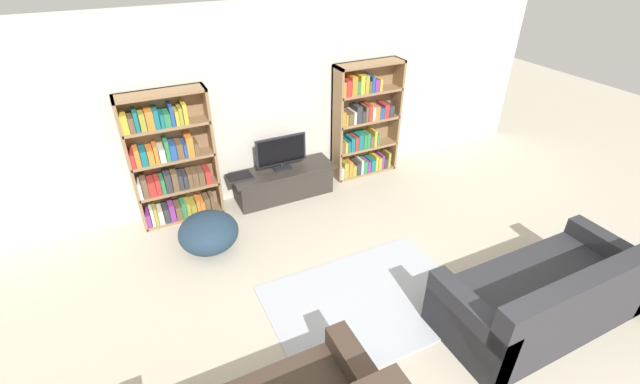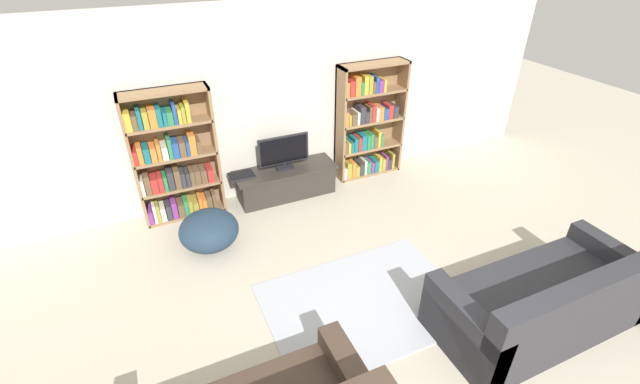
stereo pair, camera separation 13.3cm
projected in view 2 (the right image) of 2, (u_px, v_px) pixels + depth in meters
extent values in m
cube|color=silver|center=(276.00, 102.00, 5.78)|extent=(8.80, 0.06, 2.60)
cube|color=#93704C|center=(133.00, 165.00, 5.18)|extent=(0.04, 0.30, 1.73)
cube|color=#93704C|center=(215.00, 150.00, 5.53)|extent=(0.04, 0.30, 1.73)
cube|color=#93704C|center=(174.00, 153.00, 5.46)|extent=(1.03, 0.04, 1.73)
cube|color=#93704C|center=(163.00, 91.00, 4.91)|extent=(1.03, 0.30, 0.04)
cube|color=#93704C|center=(187.00, 212.00, 5.81)|extent=(1.00, 0.30, 0.04)
cube|color=#7F338C|center=(150.00, 214.00, 5.58)|extent=(0.06, 0.24, 0.18)
cube|color=silver|center=(154.00, 211.00, 5.58)|extent=(0.04, 0.24, 0.25)
cube|color=#9E9333|center=(158.00, 210.00, 5.60)|extent=(0.04, 0.24, 0.25)
cube|color=silver|center=(163.00, 211.00, 5.63)|extent=(0.06, 0.24, 0.19)
cube|color=#333338|center=(168.00, 209.00, 5.65)|extent=(0.06, 0.24, 0.21)
cube|color=#7F338C|center=(174.00, 207.00, 5.67)|extent=(0.07, 0.24, 0.24)
cube|color=brown|center=(180.00, 207.00, 5.71)|extent=(0.07, 0.24, 0.19)
cube|color=#2D7F47|center=(185.00, 205.00, 5.72)|extent=(0.06, 0.24, 0.23)
cube|color=#9E9333|center=(190.00, 205.00, 5.75)|extent=(0.05, 0.24, 0.21)
cube|color=#9E9333|center=(195.00, 205.00, 5.78)|extent=(0.07, 0.24, 0.17)
cube|color=orange|center=(200.00, 202.00, 5.79)|extent=(0.04, 0.24, 0.22)
cube|color=orange|center=(204.00, 202.00, 5.82)|extent=(0.06, 0.24, 0.18)
cube|color=brown|center=(208.00, 200.00, 5.84)|extent=(0.07, 0.24, 0.22)
cube|color=brown|center=(213.00, 198.00, 5.85)|extent=(0.05, 0.24, 0.25)
cube|color=#93704C|center=(181.00, 185.00, 5.58)|extent=(1.00, 0.30, 0.04)
cube|color=silver|center=(142.00, 185.00, 5.34)|extent=(0.04, 0.24, 0.22)
cube|color=brown|center=(147.00, 183.00, 5.35)|extent=(0.07, 0.24, 0.26)
cube|color=#B72D28|center=(154.00, 183.00, 5.39)|extent=(0.08, 0.24, 0.20)
cube|color=#B72D28|center=(160.00, 181.00, 5.42)|extent=(0.06, 0.24, 0.21)
cube|color=#2D7F47|center=(165.00, 181.00, 5.44)|extent=(0.05, 0.24, 0.20)
cube|color=#333338|center=(170.00, 178.00, 5.45)|extent=(0.08, 0.24, 0.26)
cube|color=brown|center=(177.00, 177.00, 5.48)|extent=(0.07, 0.24, 0.25)
cube|color=#333338|center=(182.00, 177.00, 5.51)|extent=(0.05, 0.24, 0.21)
cube|color=#333338|center=(187.00, 177.00, 5.54)|extent=(0.05, 0.24, 0.19)
cube|color=brown|center=(191.00, 176.00, 5.55)|extent=(0.05, 0.24, 0.20)
cube|color=brown|center=(197.00, 175.00, 5.58)|extent=(0.07, 0.24, 0.20)
cube|color=brown|center=(203.00, 174.00, 5.61)|extent=(0.07, 0.24, 0.19)
cube|color=#B72D28|center=(209.00, 173.00, 5.64)|extent=(0.08, 0.24, 0.18)
cube|color=#93704C|center=(175.00, 156.00, 5.35)|extent=(1.00, 0.30, 0.04)
cube|color=#B72D28|center=(135.00, 156.00, 5.12)|extent=(0.05, 0.24, 0.17)
cube|color=orange|center=(140.00, 153.00, 5.13)|extent=(0.06, 0.24, 0.22)
cube|color=#196B75|center=(146.00, 153.00, 5.16)|extent=(0.07, 0.24, 0.19)
cube|color=orange|center=(153.00, 152.00, 5.19)|extent=(0.07, 0.24, 0.18)
cube|color=orange|center=(158.00, 150.00, 5.21)|extent=(0.04, 0.24, 0.22)
cube|color=silver|center=(164.00, 151.00, 5.24)|extent=(0.07, 0.24, 0.17)
cube|color=#2D7F47|center=(169.00, 146.00, 5.24)|extent=(0.05, 0.24, 0.26)
cube|color=#234C99|center=(175.00, 148.00, 5.28)|extent=(0.07, 0.24, 0.20)
cube|color=brown|center=(181.00, 147.00, 5.31)|extent=(0.08, 0.24, 0.20)
cube|color=#234C99|center=(187.00, 146.00, 5.33)|extent=(0.04, 0.24, 0.18)
cube|color=orange|center=(191.00, 142.00, 5.34)|extent=(0.08, 0.24, 0.26)
cube|color=brown|center=(198.00, 145.00, 5.39)|extent=(0.06, 0.24, 0.17)
cube|color=#93704C|center=(169.00, 124.00, 5.12)|extent=(1.00, 0.30, 0.04)
cube|color=gold|center=(127.00, 120.00, 4.89)|extent=(0.08, 0.24, 0.22)
cube|color=brown|center=(134.00, 121.00, 4.92)|extent=(0.06, 0.24, 0.18)
cube|color=#196B75|center=(139.00, 117.00, 4.93)|extent=(0.05, 0.24, 0.24)
cube|color=#9E9333|center=(145.00, 118.00, 4.96)|extent=(0.06, 0.24, 0.21)
cube|color=orange|center=(152.00, 116.00, 4.98)|extent=(0.08, 0.24, 0.22)
cube|color=#196B75|center=(158.00, 115.00, 5.01)|extent=(0.06, 0.24, 0.22)
cube|color=#196B75|center=(164.00, 117.00, 5.04)|extent=(0.04, 0.24, 0.17)
cube|color=#2D7F47|center=(169.00, 116.00, 5.06)|extent=(0.07, 0.24, 0.16)
cube|color=#234C99|center=(174.00, 112.00, 5.06)|extent=(0.04, 0.24, 0.24)
cube|color=gold|center=(178.00, 114.00, 5.10)|extent=(0.04, 0.24, 0.17)
cube|color=#9E9333|center=(182.00, 112.00, 5.11)|extent=(0.04, 0.24, 0.20)
cube|color=gold|center=(186.00, 110.00, 5.11)|extent=(0.05, 0.24, 0.25)
cube|color=#93704C|center=(340.00, 127.00, 6.16)|extent=(0.04, 0.30, 1.73)
cube|color=#93704C|center=(399.00, 116.00, 6.51)|extent=(0.04, 0.30, 1.73)
cube|color=#93704C|center=(366.00, 118.00, 6.44)|extent=(1.03, 0.04, 1.73)
cube|color=#93704C|center=(374.00, 64.00, 5.89)|extent=(1.03, 0.30, 0.04)
cube|color=#93704C|center=(367.00, 171.00, 6.79)|extent=(1.00, 0.30, 0.04)
cube|color=silver|center=(342.00, 171.00, 6.56)|extent=(0.05, 0.24, 0.18)
cube|color=#9E9333|center=(346.00, 168.00, 6.56)|extent=(0.07, 0.24, 0.25)
cube|color=orange|center=(351.00, 167.00, 6.59)|extent=(0.06, 0.24, 0.25)
cube|color=#9E9333|center=(354.00, 169.00, 6.64)|extent=(0.07, 0.24, 0.17)
cube|color=#333338|center=(359.00, 167.00, 6.65)|extent=(0.07, 0.24, 0.20)
cube|color=silver|center=(362.00, 165.00, 6.67)|extent=(0.04, 0.24, 0.24)
cube|color=#2D7F47|center=(366.00, 166.00, 6.70)|extent=(0.07, 0.24, 0.20)
cube|color=#7F338C|center=(369.00, 165.00, 6.73)|extent=(0.05, 0.24, 0.18)
cube|color=#196B75|center=(373.00, 164.00, 6.75)|extent=(0.08, 0.24, 0.19)
cube|color=gold|center=(377.00, 162.00, 6.76)|extent=(0.04, 0.24, 0.24)
cube|color=#9E9333|center=(380.00, 162.00, 6.79)|extent=(0.06, 0.24, 0.20)
cube|color=#7F338C|center=(383.00, 161.00, 6.80)|extent=(0.04, 0.24, 0.23)
cube|color=#333338|center=(386.00, 162.00, 6.84)|extent=(0.07, 0.24, 0.16)
cube|color=#9E9333|center=(390.00, 159.00, 6.84)|extent=(0.04, 0.24, 0.25)
cube|color=#93704C|center=(369.00, 147.00, 6.56)|extent=(1.00, 0.30, 0.04)
cube|color=brown|center=(343.00, 146.00, 6.33)|extent=(0.05, 0.24, 0.19)
cube|color=gold|center=(346.00, 146.00, 6.36)|extent=(0.04, 0.24, 0.16)
cube|color=#196B75|center=(349.00, 145.00, 6.37)|extent=(0.04, 0.24, 0.16)
cube|color=#196B75|center=(353.00, 143.00, 6.38)|extent=(0.06, 0.24, 0.21)
cube|color=#B72D28|center=(357.00, 142.00, 6.40)|extent=(0.05, 0.24, 0.21)
cube|color=#196B75|center=(361.00, 141.00, 6.42)|extent=(0.08, 0.24, 0.23)
cube|color=#2D7F47|center=(365.00, 140.00, 6.45)|extent=(0.05, 0.24, 0.23)
cube|color=#2D7F47|center=(369.00, 139.00, 6.47)|extent=(0.05, 0.24, 0.23)
cube|color=brown|center=(372.00, 140.00, 6.51)|extent=(0.07, 0.24, 0.18)
cube|color=gold|center=(376.00, 137.00, 6.51)|extent=(0.04, 0.24, 0.25)
cube|color=#2D7F47|center=(378.00, 138.00, 6.54)|extent=(0.04, 0.24, 0.20)
cube|color=#93704C|center=(370.00, 120.00, 6.33)|extent=(1.00, 0.30, 0.04)
cube|color=orange|center=(344.00, 117.00, 6.09)|extent=(0.05, 0.24, 0.21)
cube|color=#9E9333|center=(347.00, 118.00, 6.12)|extent=(0.04, 0.24, 0.17)
cube|color=brown|center=(351.00, 118.00, 6.15)|extent=(0.08, 0.24, 0.17)
cube|color=silver|center=(355.00, 116.00, 6.16)|extent=(0.04, 0.24, 0.18)
cube|color=#333338|center=(359.00, 113.00, 6.17)|extent=(0.08, 0.24, 0.25)
cube|color=#333338|center=(364.00, 115.00, 6.22)|extent=(0.05, 0.24, 0.17)
cube|color=brown|center=(367.00, 113.00, 6.22)|extent=(0.04, 0.24, 0.23)
cube|color=#B72D28|center=(370.00, 112.00, 6.24)|extent=(0.06, 0.24, 0.24)
cube|color=silver|center=(374.00, 113.00, 6.27)|extent=(0.05, 0.24, 0.20)
cube|color=orange|center=(378.00, 112.00, 6.29)|extent=(0.08, 0.24, 0.20)
cube|color=#234C99|center=(382.00, 112.00, 6.33)|extent=(0.07, 0.24, 0.16)
cube|color=#B72D28|center=(387.00, 110.00, 6.35)|extent=(0.08, 0.24, 0.20)
cube|color=#333338|center=(392.00, 110.00, 6.39)|extent=(0.08, 0.24, 0.17)
cube|color=#93704C|center=(372.00, 92.00, 6.10)|extent=(1.00, 0.30, 0.04)
cube|color=orange|center=(345.00, 88.00, 5.87)|extent=(0.05, 0.24, 0.20)
cube|color=#B72D28|center=(349.00, 87.00, 5.89)|extent=(0.08, 0.24, 0.22)
cube|color=orange|center=(355.00, 85.00, 5.91)|extent=(0.08, 0.24, 0.26)
cube|color=#2D7F47|center=(359.00, 87.00, 5.95)|extent=(0.04, 0.24, 0.18)
cube|color=gold|center=(363.00, 84.00, 5.95)|extent=(0.07, 0.24, 0.26)
cube|color=#9E9333|center=(367.00, 83.00, 5.98)|extent=(0.06, 0.24, 0.25)
cube|color=brown|center=(370.00, 86.00, 6.02)|extent=(0.04, 0.24, 0.16)
cube|color=#234C99|center=(374.00, 83.00, 6.02)|extent=(0.04, 0.24, 0.22)
cube|color=#7F338C|center=(377.00, 84.00, 6.06)|extent=(0.07, 0.24, 0.17)
cube|color=gold|center=(381.00, 84.00, 6.08)|extent=(0.04, 0.24, 0.17)
cube|color=#332D28|center=(286.00, 183.00, 6.12)|extent=(1.36, 0.46, 0.39)
cube|color=#332D28|center=(285.00, 170.00, 6.01)|extent=(1.45, 0.49, 0.04)
cube|color=black|center=(284.00, 167.00, 6.01)|extent=(0.24, 0.16, 0.03)
cylinder|color=black|center=(284.00, 164.00, 5.99)|extent=(0.04, 0.04, 0.05)
cube|color=black|center=(284.00, 150.00, 5.87)|extent=(0.72, 0.04, 0.41)
cube|color=black|center=(284.00, 150.00, 5.86)|extent=(0.67, 0.00, 0.37)
cube|color=#28282D|center=(241.00, 175.00, 5.81)|extent=(0.35, 0.25, 0.02)
cube|color=black|center=(241.00, 175.00, 5.81)|extent=(0.34, 0.24, 0.00)
cube|color=#B2B7C1|center=(365.00, 303.00, 4.43)|extent=(2.02, 1.43, 0.02)
cube|color=#2D2D33|center=(538.00, 305.00, 4.12)|extent=(2.07, 0.94, 0.45)
cube|color=#2D2D33|center=(588.00, 299.00, 3.60)|extent=(2.07, 0.18, 0.43)
cube|color=#2D2D33|center=(461.00, 331.00, 3.74)|extent=(0.18, 0.94, 0.63)
cube|color=#2D2D33|center=(607.00, 270.00, 4.40)|extent=(0.18, 0.94, 0.63)
ellipsoid|color=#23384C|center=(209.00, 230.00, 5.12)|extent=(0.71, 0.71, 0.45)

